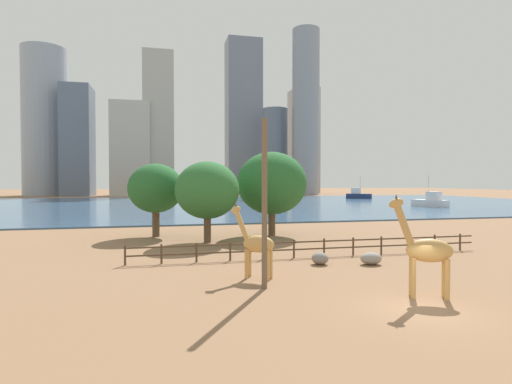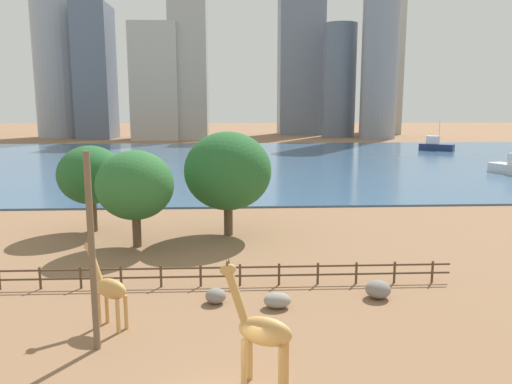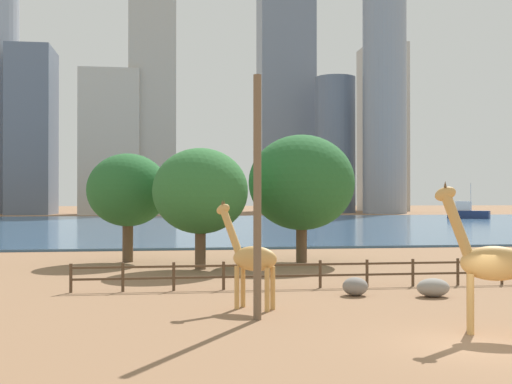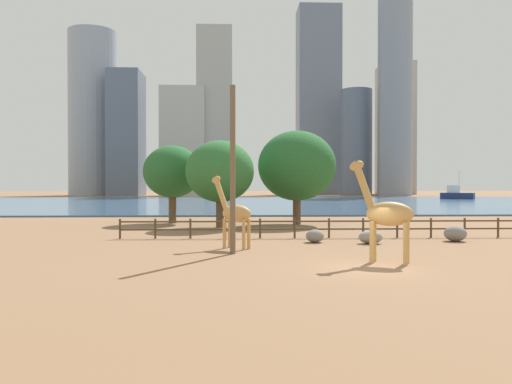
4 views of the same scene
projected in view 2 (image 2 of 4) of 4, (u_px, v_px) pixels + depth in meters
name	position (u px, v px, depth m)	size (l,w,h in m)	color
ground_plane	(230.00, 160.00, 95.88)	(400.00, 400.00, 0.00)	#8C6647
harbor_water	(230.00, 161.00, 92.91)	(180.00, 86.00, 0.20)	#3D6084
giraffe_tall	(261.00, 330.00, 18.26)	(2.88, 1.74, 4.79)	tan
giraffe_companion	(109.00, 288.00, 23.27)	(2.47, 1.88, 4.15)	tan
utility_pole	(92.00, 253.00, 20.75)	(0.28, 0.28, 8.54)	brown
boulder_near_fence	(378.00, 289.00, 27.06)	(1.37, 1.29, 0.97)	gray
boulder_by_pole	(277.00, 300.00, 25.78)	(1.42, 1.05, 0.79)	gray
boulder_small	(216.00, 296.00, 26.39)	(1.10, 1.06, 0.79)	gray
enclosure_fence	(225.00, 273.00, 28.83)	(26.12, 0.14, 1.30)	#4C3826
tree_left_large	(91.00, 175.00, 40.78)	(5.33, 5.33, 7.12)	brown
tree_center_broad	(228.00, 171.00, 39.47)	(6.92, 6.92, 8.33)	brown
tree_right_tall	(135.00, 185.00, 36.22)	(5.64, 5.64, 7.16)	brown
boat_ferry	(436.00, 146.00, 113.24)	(7.58, 6.35, 6.63)	navy
skyline_tower_needle	(382.00, 65.00, 180.32)	(11.38, 15.35, 49.29)	#ADA89E
skyline_block_central	(339.00, 81.00, 162.69)	(10.77, 10.77, 36.17)	slate
skyline_tower_glass	(301.00, 35.00, 174.31)	(15.55, 11.86, 69.28)	slate
skyline_block_left	(59.00, 49.00, 159.49)	(16.25, 16.25, 55.84)	#939EAD
skyline_block_right	(189.00, 51.00, 149.65)	(11.04, 12.87, 53.04)	#ADA89E
skyline_tower_short	(95.00, 73.00, 153.43)	(10.18, 14.35, 40.30)	slate
skyline_block_wide	(157.00, 83.00, 150.75)	(13.90, 15.07, 34.03)	#B7B2A8
skyline_tower_far	(381.00, 28.00, 151.04)	(11.04, 11.04, 66.86)	gray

